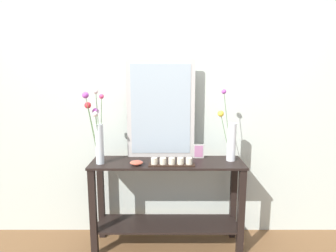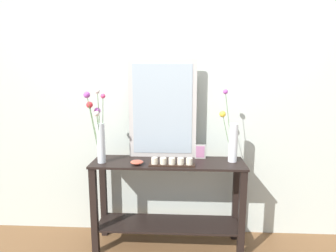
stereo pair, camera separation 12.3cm
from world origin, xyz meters
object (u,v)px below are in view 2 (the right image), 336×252
console_table (168,195)px  decorative_bowl (137,162)px  tall_vase_left (99,132)px  candle_tray (172,162)px  picture_frame_small (200,152)px  mirror_leaning (162,109)px  vase_right (232,139)px

console_table → decorative_bowl: (-0.26, -0.10, 0.34)m
tall_vase_left → candle_tray: 0.68m
candle_tray → picture_frame_small: bearing=41.1°
candle_tray → decorative_bowl: candle_tray is taller
console_table → picture_frame_small: size_ratio=10.33×
tall_vase_left → decorative_bowl: tall_vase_left is taller
mirror_leaning → picture_frame_small: size_ratio=6.85×
console_table → vase_right: bearing=4.2°
vase_right → decorative_bowl: bearing=-170.3°
tall_vase_left → console_table: bearing=5.6°
vase_right → candle_tray: vase_right is taller
console_table → picture_frame_small: picture_frame_small is taller
mirror_leaning → vase_right: (0.62, -0.12, -0.25)m
tall_vase_left → vase_right: tall_vase_left is taller
tall_vase_left → vase_right: (1.15, 0.10, -0.08)m
decorative_bowl → mirror_leaning: bearing=51.9°
vase_right → console_table: bearing=-175.8°
console_table → mirror_leaning: 0.78m
vase_right → decorative_bowl: 0.85m
console_table → mirror_leaning: mirror_leaning is taller
console_table → candle_tray: bearing=-70.2°
decorative_bowl → picture_frame_small: bearing=21.0°
mirror_leaning → vase_right: bearing=-10.7°
console_table → decorative_bowl: decorative_bowl is taller
mirror_leaning → decorative_bowl: bearing=-128.1°
vase_right → mirror_leaning: bearing=169.3°
decorative_bowl → candle_tray: bearing=-1.4°
console_table → candle_tray: 0.37m
tall_vase_left → vase_right: 1.16m
mirror_leaning → tall_vase_left: mirror_leaning is taller
picture_frame_small → decorative_bowl: bearing=-159.0°
mirror_leaning → candle_tray: (0.10, -0.27, -0.42)m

